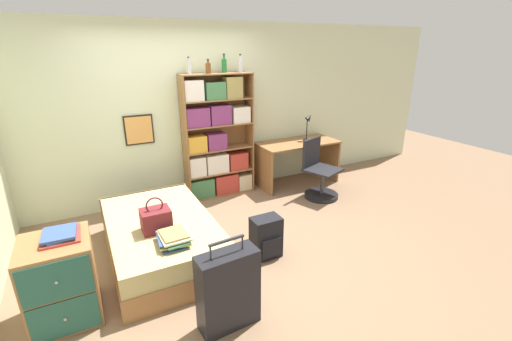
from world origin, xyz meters
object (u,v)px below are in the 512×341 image
object	(u,v)px
suitcase	(228,290)
desk_lamp	(309,122)
book_stack_on_bed	(174,238)
bookcase	(216,141)
bottle_green	(189,67)
desk_chair	(319,179)
bed	(161,237)
desk	(297,154)
bottle_clear	(224,65)
handbag	(156,220)
dresser	(61,281)
bottle_brown	(208,68)
bottle_blue	(240,65)
backpack	(266,237)
magazine_pile_on_dresser	(60,235)

from	to	relation	value
suitcase	desk_lamp	distance (m)	3.61
desk_lamp	book_stack_on_bed	bearing A→B (deg)	-148.33
suitcase	bookcase	size ratio (longest dim) A/B	0.44
bottle_green	desk_chair	world-z (taller)	bottle_green
bed	bookcase	xyz separation A→B (m)	(1.19, 1.29, 0.66)
bed	desk_chair	xyz separation A→B (m)	(2.57, 0.47, 0.06)
desk	bottle_clear	bearing A→B (deg)	170.16
handbag	desk	distance (m)	2.98
dresser	bottle_brown	distance (m)	3.20
suitcase	desk_lamp	bearing A→B (deg)	44.23
bottle_blue	bottle_brown	bearing A→B (deg)	-179.70
desk	handbag	bearing A→B (deg)	-153.01
bottle_green	bed	bearing A→B (deg)	-122.52
bottle_green	backpack	distance (m)	2.58
dresser	desk_lamp	size ratio (longest dim) A/B	1.63
bottle_brown	desk_lamp	bearing A→B (deg)	-4.06
backpack	dresser	bearing A→B (deg)	-179.72
book_stack_on_bed	handbag	bearing A→B (deg)	105.19
bottle_green	dresser	bearing A→B (deg)	-133.35
handbag	bottle_clear	distance (m)	2.56
bottle_clear	bookcase	bearing A→B (deg)	-169.36
desk_chair	bookcase	bearing A→B (deg)	149.19
bookcase	bottle_green	bearing A→B (deg)	173.90
desk	backpack	xyz separation A→B (m)	(-1.55, -1.70, -0.29)
bottle_green	bottle_blue	size ratio (longest dim) A/B	0.89
bottle_green	desk_lamp	distance (m)	2.16
bottle_green	backpack	size ratio (longest dim) A/B	0.48
suitcase	desk_chair	world-z (taller)	desk_chair
desk_lamp	backpack	bearing A→B (deg)	-135.65
bottle_clear	desk	world-z (taller)	bottle_clear
bed	desk_lamp	distance (m)	3.14
desk_lamp	backpack	size ratio (longest dim) A/B	0.97
bookcase	desk_lamp	distance (m)	1.62
handbag	bottle_brown	distance (m)	2.36
suitcase	bottle_brown	size ratio (longest dim) A/B	4.21
desk_lamp	bottle_green	bearing A→B (deg)	174.69
bottle_brown	desk_chair	xyz separation A→B (m)	(1.46, -0.80, -1.67)
dresser	bottle_green	distance (m)	3.08
dresser	backpack	world-z (taller)	dresser
bottle_clear	bottle_blue	world-z (taller)	bottle_clear
desk	book_stack_on_bed	bearing A→B (deg)	-146.63
bookcase	bottle_blue	world-z (taller)	bottle_blue
book_stack_on_bed	desk_chair	xyz separation A→B (m)	(2.55, 1.04, -0.22)
magazine_pile_on_dresser	desk	distance (m)	3.86
bottle_brown	bookcase	bearing A→B (deg)	16.38
bed	bottle_blue	bearing A→B (deg)	38.37
suitcase	backpack	xyz separation A→B (m)	(0.78, 0.75, -0.12)
book_stack_on_bed	magazine_pile_on_dresser	bearing A→B (deg)	178.28
magazine_pile_on_dresser	bottle_clear	xyz separation A→B (m)	(2.28, 1.87, 1.21)
handbag	bottle_blue	distance (m)	2.66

